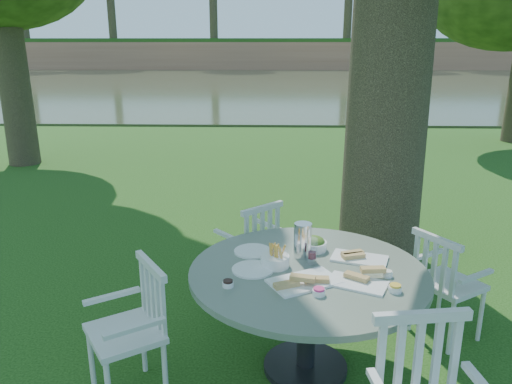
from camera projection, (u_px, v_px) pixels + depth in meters
ground at (255, 290)px, 4.45m from camera, size 140.00×140.00×0.00m
table at (308, 287)px, 3.19m from camera, size 1.51×1.51×0.73m
chair_ne at (442, 278)px, 3.58m from camera, size 0.56×0.56×0.83m
chair_nw at (254, 243)px, 4.19m from camera, size 0.59×0.58×0.85m
chair_sw at (138, 320)px, 3.01m from camera, size 0.58×0.58×0.85m
tableware at (301, 257)px, 3.22m from camera, size 1.07×0.80×0.24m
river at (270, 85)px, 26.47m from camera, size 100.00×28.00×0.12m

